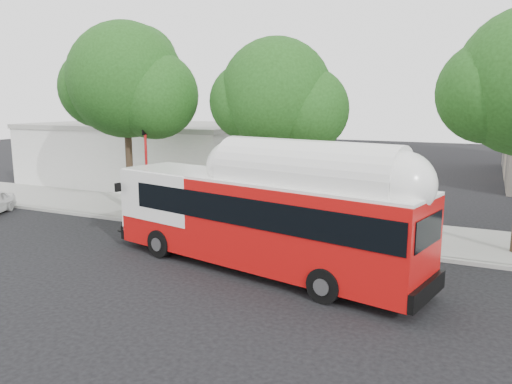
% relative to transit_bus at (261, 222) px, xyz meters
% --- Properties ---
extents(ground, '(120.00, 120.00, 0.00)m').
position_rel_transit_bus_xyz_m(ground, '(-0.90, -0.19, -1.73)').
color(ground, black).
rests_on(ground, ground).
extents(sidewalk, '(60.00, 5.00, 0.15)m').
position_rel_transit_bus_xyz_m(sidewalk, '(-0.90, 6.31, -1.66)').
color(sidewalk, gray).
rests_on(sidewalk, ground).
extents(curb_strip, '(60.00, 0.30, 0.15)m').
position_rel_transit_bus_xyz_m(curb_strip, '(-0.90, 3.71, -1.66)').
color(curb_strip, gray).
rests_on(curb_strip, ground).
extents(red_curb_segment, '(10.00, 0.32, 0.16)m').
position_rel_transit_bus_xyz_m(red_curb_segment, '(-3.90, 3.71, -1.65)').
color(red_curb_segment, maroon).
rests_on(red_curb_segment, ground).
extents(street_tree_left, '(6.67, 5.80, 9.74)m').
position_rel_transit_bus_xyz_m(street_tree_left, '(-9.43, 5.37, 4.87)').
color(street_tree_left, '#2D2116').
rests_on(street_tree_left, ground).
extents(street_tree_mid, '(5.75, 5.00, 8.62)m').
position_rel_transit_bus_xyz_m(street_tree_mid, '(-1.49, 5.87, 4.17)').
color(street_tree_mid, '#2D2116').
rests_on(street_tree_mid, ground).
extents(low_commercial_bldg, '(16.20, 10.20, 4.25)m').
position_rel_transit_bus_xyz_m(low_commercial_bldg, '(-14.90, 13.81, 0.42)').
color(low_commercial_bldg, silver).
rests_on(low_commercial_bldg, ground).
extents(transit_bus, '(12.70, 5.01, 3.70)m').
position_rel_transit_bus_xyz_m(transit_bus, '(0.00, 0.00, 0.00)').
color(transit_bus, '#B90D0C').
rests_on(transit_bus, ground).
extents(signal_pole, '(0.13, 0.42, 4.46)m').
position_rel_transit_bus_xyz_m(signal_pole, '(-8.04, 4.30, 0.56)').
color(signal_pole, red).
rests_on(signal_pole, ground).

